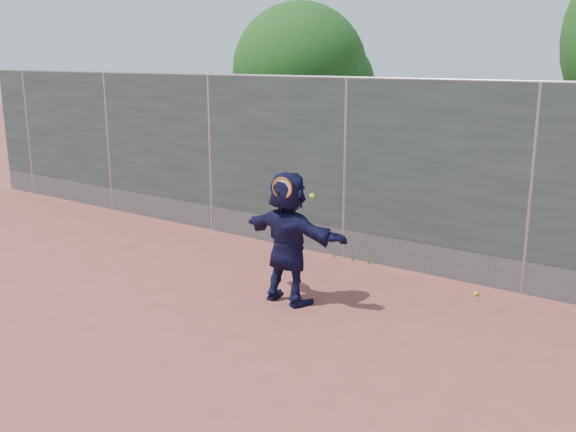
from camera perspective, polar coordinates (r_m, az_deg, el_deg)
The scene contains 7 objects.
ground at distance 8.40m, azimuth -7.62°, elevation -9.49°, with size 80.00×80.00×0.00m, color #9E4C42.
player at distance 8.76m, azimuth 0.00°, elevation -1.95°, with size 1.71×0.55×1.85m, color #131334.
ball_ground at distance 9.62m, azimuth 16.38°, elevation -6.63°, with size 0.07×0.07×0.07m, color #BFE633.
fence at distance 10.66m, azimuth 5.10°, elevation 4.51°, with size 20.00×0.06×3.03m.
swing_action at distance 8.38m, azimuth -0.27°, elevation 2.32°, with size 0.65×0.13×0.51m.
tree_left at distance 14.63m, azimuth 1.67°, elevation 12.46°, with size 3.15×3.00×4.53m.
weed_clump at distance 10.76m, azimuth 5.97°, elevation -3.37°, with size 0.68×0.07×0.30m.
Camera 1 is at (5.35, -5.56, 3.33)m, focal length 40.00 mm.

